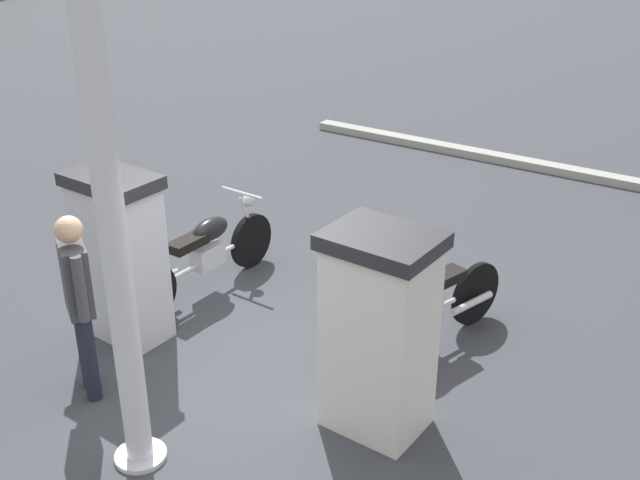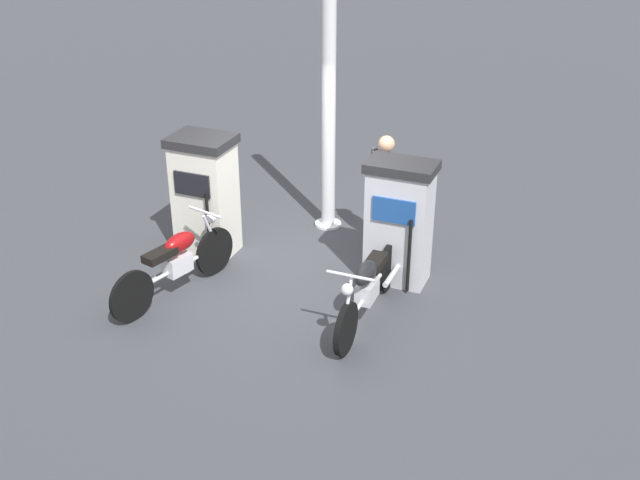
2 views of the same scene
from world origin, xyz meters
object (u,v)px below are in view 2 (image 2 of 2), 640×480
(attendant_person, at_px, (385,185))
(fuel_pump_far, at_px, (399,222))
(motorcycle_near_pump, at_px, (176,261))
(canopy_support_pole, at_px, (329,103))
(motorcycle_far_pump, at_px, (368,287))
(fuel_pump_near, at_px, (205,195))

(attendant_person, bearing_deg, fuel_pump_far, 23.86)
(motorcycle_near_pump, distance_m, canopy_support_pole, 3.14)
(motorcycle_far_pump, bearing_deg, motorcycle_near_pump, -87.28)
(fuel_pump_far, height_order, attendant_person, attendant_person)
(fuel_pump_near, xyz_separation_m, attendant_person, (-0.88, 2.32, 0.09))
(attendant_person, bearing_deg, fuel_pump_near, -69.25)
(fuel_pump_near, distance_m, attendant_person, 2.48)
(attendant_person, distance_m, canopy_support_pole, 1.41)
(fuel_pump_near, height_order, fuel_pump_far, fuel_pump_near)
(motorcycle_far_pump, height_order, attendant_person, attendant_person)
(motorcycle_near_pump, xyz_separation_m, canopy_support_pole, (-2.50, 1.26, 1.43))
(fuel_pump_far, xyz_separation_m, canopy_support_pole, (-1.31, -1.33, 1.07))
(fuel_pump_far, bearing_deg, attendant_person, -156.14)
(fuel_pump_near, distance_m, fuel_pump_far, 2.70)
(fuel_pump_near, height_order, attendant_person, fuel_pump_near)
(fuel_pump_near, xyz_separation_m, motorcycle_near_pump, (1.19, 0.11, -0.39))
(fuel_pump_near, xyz_separation_m, fuel_pump_far, (0.00, 2.70, -0.03))
(fuel_pump_near, bearing_deg, attendant_person, 110.75)
(fuel_pump_near, relative_size, attendant_person, 1.03)
(motorcycle_near_pump, bearing_deg, attendant_person, 133.18)
(motorcycle_near_pump, distance_m, motorcycle_far_pump, 2.46)
(attendant_person, xyz_separation_m, canopy_support_pole, (-0.43, -0.94, 0.96))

